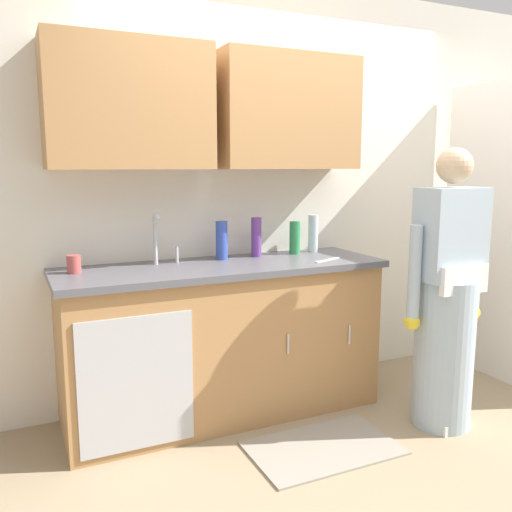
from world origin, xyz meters
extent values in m
plane|color=#998466|center=(0.00, 0.00, 0.00)|extent=(9.00, 9.00, 0.00)
cube|color=silver|center=(0.00, 1.05, 1.35)|extent=(4.80, 0.10, 2.70)
cube|color=#B27F4C|center=(-1.04, 0.83, 1.85)|extent=(0.91, 0.34, 0.70)
cube|color=#B27F4C|center=(-0.05, 0.83, 1.85)|extent=(0.91, 0.34, 0.70)
cube|color=silver|center=(1.45, 0.40, 1.05)|extent=(0.04, 1.10, 2.10)
cube|color=#B27F4C|center=(-0.55, 0.70, 0.45)|extent=(1.90, 0.60, 0.90)
cube|color=#B7BABF|center=(-1.15, 0.39, 0.41)|extent=(0.60, 0.01, 0.72)
cylinder|color=silver|center=(-0.27, 0.39, 0.50)|extent=(0.01, 0.01, 0.12)
cylinder|color=silver|center=(0.16, 0.39, 0.50)|extent=(0.01, 0.01, 0.12)
cube|color=#595960|center=(-0.55, 0.70, 0.92)|extent=(1.96, 0.66, 0.04)
cube|color=#B7BABF|center=(-0.88, 0.70, 0.92)|extent=(0.50, 0.36, 0.03)
cylinder|color=#B7BABF|center=(-0.92, 0.85, 1.09)|extent=(0.02, 0.02, 0.30)
sphere|color=#B7BABF|center=(-0.92, 0.79, 1.23)|extent=(0.04, 0.04, 0.04)
cylinder|color=#B7BABF|center=(-0.79, 0.85, 0.99)|extent=(0.02, 0.02, 0.10)
cube|color=white|center=(0.56, -0.01, 0.03)|extent=(0.20, 0.26, 0.06)
cylinder|color=#A3B7C6|center=(0.56, 0.01, 0.44)|extent=(0.34, 0.34, 0.88)
cube|color=#A3B7C6|center=(0.56, 0.01, 1.14)|extent=(0.38, 0.22, 0.52)
sphere|color=#D2AE86|center=(0.56, 0.01, 1.52)|extent=(0.20, 0.20, 0.20)
cube|color=white|center=(0.56, -0.11, 0.90)|extent=(0.32, 0.04, 0.16)
cylinder|color=#A3B7C6|center=(0.33, 0.03, 0.93)|extent=(0.07, 0.07, 0.55)
sphere|color=yellow|center=(0.33, 0.03, 0.65)|extent=(0.09, 0.09, 0.09)
cylinder|color=#A3B7C6|center=(0.79, 0.03, 0.93)|extent=(0.07, 0.07, 0.55)
sphere|color=yellow|center=(0.79, 0.03, 0.65)|extent=(0.09, 0.09, 0.09)
cube|color=gray|center=(-0.23, 0.05, 0.01)|extent=(0.80, 0.50, 0.01)
cylinder|color=#2D8C4C|center=(0.03, 0.85, 1.05)|extent=(0.07, 0.07, 0.22)
cylinder|color=#334CB2|center=(-0.49, 0.85, 1.06)|extent=(0.07, 0.07, 0.24)
cylinder|color=#66388C|center=(-0.25, 0.86, 1.07)|extent=(0.07, 0.07, 0.25)
cylinder|color=silver|center=(0.19, 0.88, 1.07)|extent=(0.07, 0.07, 0.25)
cylinder|color=#B24C47|center=(-1.39, 0.78, 0.99)|extent=(0.08, 0.08, 0.10)
cube|color=silver|center=(0.09, 0.54, 0.94)|extent=(0.23, 0.12, 0.01)
camera|label=1|loc=(-1.71, -2.28, 1.52)|focal=38.07mm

